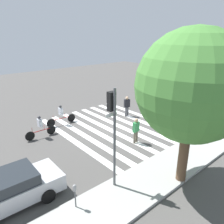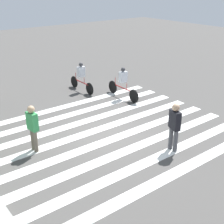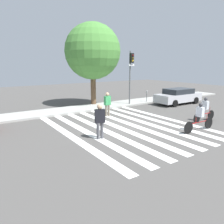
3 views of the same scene
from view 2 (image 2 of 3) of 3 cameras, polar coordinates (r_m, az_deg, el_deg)
ground_plane at (r=12.71m, az=-0.53°, el=-3.82°), size 60.00×60.00×0.00m
crosswalk_stripes at (r=12.71m, az=-0.53°, el=-3.80°), size 7.61×10.00×0.01m
pedestrian_adult_blue_shirt at (r=11.36m, az=-14.30°, el=-2.47°), size 0.51×0.27×1.75m
pedestrian_child_with_backpack at (r=11.25m, az=11.34°, el=-2.26°), size 0.55×0.38×1.81m
cyclist_mid_street at (r=17.28m, az=-5.64°, el=6.57°), size 2.24×0.40×1.62m
cyclist_far_lane at (r=16.20m, az=2.02°, el=5.54°), size 2.49×0.41×1.63m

